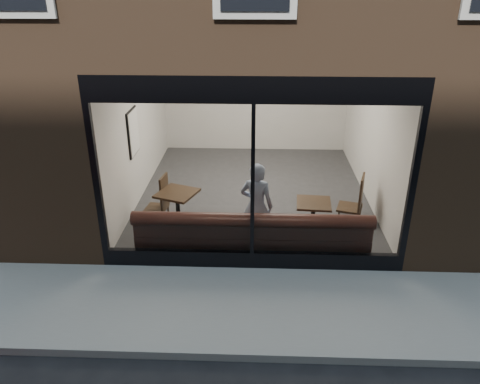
{
  "coord_description": "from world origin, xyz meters",
  "views": [
    {
      "loc": [
        0.06,
        -4.59,
        4.45
      ],
      "look_at": [
        -0.21,
        2.4,
        1.23
      ],
      "focal_mm": 35.0,
      "sensor_mm": 36.0,
      "label": 1
    }
  ],
  "objects_px": {
    "person": "(257,206)",
    "cafe_table_left": "(177,193)",
    "cafe_chair_right": "(350,208)",
    "banquette": "(252,243)",
    "cafe_table_right": "(314,203)",
    "cafe_chair_left": "(156,208)"
  },
  "relations": [
    {
      "from": "person",
      "to": "cafe_table_left",
      "type": "bearing_deg",
      "value": -8.55
    },
    {
      "from": "cafe_table_right",
      "to": "cafe_chair_left",
      "type": "distance_m",
      "value": 3.16
    },
    {
      "from": "cafe_chair_left",
      "to": "banquette",
      "type": "bearing_deg",
      "value": 155.21
    },
    {
      "from": "cafe_table_left",
      "to": "cafe_table_right",
      "type": "height_order",
      "value": "cafe_table_left"
    },
    {
      "from": "person",
      "to": "cafe_table_right",
      "type": "distance_m",
      "value": 1.07
    },
    {
      "from": "person",
      "to": "cafe_chair_right",
      "type": "relative_size",
      "value": 3.38
    },
    {
      "from": "cafe_chair_right",
      "to": "cafe_table_left",
      "type": "bearing_deg",
      "value": 25.73
    },
    {
      "from": "cafe_chair_left",
      "to": "cafe_table_left",
      "type": "bearing_deg",
      "value": 153.22
    },
    {
      "from": "person",
      "to": "cafe_chair_right",
      "type": "xyz_separation_m",
      "value": [
        1.87,
        1.13,
        -0.56
      ]
    },
    {
      "from": "cafe_table_left",
      "to": "person",
      "type": "bearing_deg",
      "value": -22.08
    },
    {
      "from": "banquette",
      "to": "cafe_chair_left",
      "type": "relative_size",
      "value": 9.66
    },
    {
      "from": "cafe_table_right",
      "to": "person",
      "type": "bearing_deg",
      "value": -164.84
    },
    {
      "from": "cafe_table_right",
      "to": "cafe_table_left",
      "type": "bearing_deg",
      "value": 172.57
    },
    {
      "from": "cafe_table_left",
      "to": "cafe_chair_right",
      "type": "relative_size",
      "value": 1.43
    },
    {
      "from": "banquette",
      "to": "cafe_table_right",
      "type": "relative_size",
      "value": 6.55
    },
    {
      "from": "banquette",
      "to": "person",
      "type": "xyz_separation_m",
      "value": [
        0.07,
        0.3,
        0.58
      ]
    },
    {
      "from": "person",
      "to": "cafe_table_left",
      "type": "distance_m",
      "value": 1.63
    },
    {
      "from": "banquette",
      "to": "cafe_table_right",
      "type": "xyz_separation_m",
      "value": [
        1.1,
        0.58,
        0.52
      ]
    },
    {
      "from": "person",
      "to": "cafe_table_right",
      "type": "bearing_deg",
      "value": -151.3
    },
    {
      "from": "person",
      "to": "cafe_chair_right",
      "type": "bearing_deg",
      "value": -135.37
    },
    {
      "from": "cafe_chair_right",
      "to": "banquette",
      "type": "bearing_deg",
      "value": 53.47
    },
    {
      "from": "cafe_table_right",
      "to": "banquette",
      "type": "bearing_deg",
      "value": -152.04
    }
  ]
}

